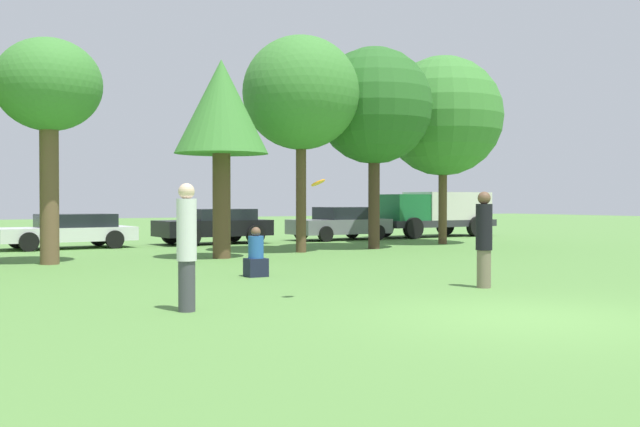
% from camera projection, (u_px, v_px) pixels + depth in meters
% --- Properties ---
extents(ground_plane, '(120.00, 120.00, 0.00)m').
position_uv_depth(ground_plane, '(524.00, 318.00, 10.15)').
color(ground_plane, '#54843D').
extents(person_thrower, '(0.29, 0.29, 1.86)m').
position_uv_depth(person_thrower, '(187.00, 245.00, 10.68)').
color(person_thrower, '#3F3F47').
rests_on(person_thrower, ground).
extents(person_catcher, '(0.30, 0.30, 1.77)m').
position_uv_depth(person_catcher, '(484.00, 238.00, 13.60)').
color(person_catcher, '#726651').
rests_on(person_catcher, ground).
extents(frisbee, '(0.25, 0.23, 0.16)m').
position_uv_depth(frisbee, '(318.00, 183.00, 11.76)').
color(frisbee, orange).
extents(bystander_sitting, '(0.43, 0.36, 1.05)m').
position_uv_depth(bystander_sitting, '(256.00, 257.00, 15.59)').
color(bystander_sitting, '#191E33').
rests_on(bystander_sitting, ground).
extents(tree_2, '(2.64, 2.64, 5.69)m').
position_uv_depth(tree_2, '(49.00, 90.00, 18.56)').
color(tree_2, brown).
rests_on(tree_2, ground).
extents(tree_3, '(2.62, 2.62, 5.53)m').
position_uv_depth(tree_3, '(221.00, 110.00, 20.51)').
color(tree_3, brown).
rests_on(tree_3, ground).
extents(tree_4, '(3.62, 3.62, 6.70)m').
position_uv_depth(tree_4, '(301.00, 94.00, 22.88)').
color(tree_4, brown).
rests_on(tree_4, ground).
extents(tree_5, '(3.88, 3.88, 6.70)m').
position_uv_depth(tree_5, '(374.00, 106.00, 24.57)').
color(tree_5, '#473323').
rests_on(tree_5, ground).
extents(tree_6, '(4.42, 4.42, 6.95)m').
position_uv_depth(tree_6, '(443.00, 116.00, 27.35)').
color(tree_6, brown).
rests_on(tree_6, ground).
extents(parked_car_white, '(4.48, 2.17, 1.16)m').
position_uv_depth(parked_car_white, '(69.00, 230.00, 24.83)').
color(parked_car_white, silver).
rests_on(parked_car_white, ground).
extents(parked_car_black, '(4.21, 2.22, 1.30)m').
position_uv_depth(parked_car_black, '(215.00, 225.00, 27.41)').
color(parked_car_black, black).
rests_on(parked_car_black, ground).
extents(parked_car_grey, '(4.21, 2.16, 1.34)m').
position_uv_depth(parked_car_grey, '(341.00, 223.00, 30.30)').
color(parked_car_grey, slate).
rests_on(parked_car_grey, ground).
extents(delivery_truck_green, '(5.91, 2.50, 1.98)m').
position_uv_depth(delivery_truck_green, '(434.00, 211.00, 32.98)').
color(delivery_truck_green, '#2D2D33').
rests_on(delivery_truck_green, ground).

